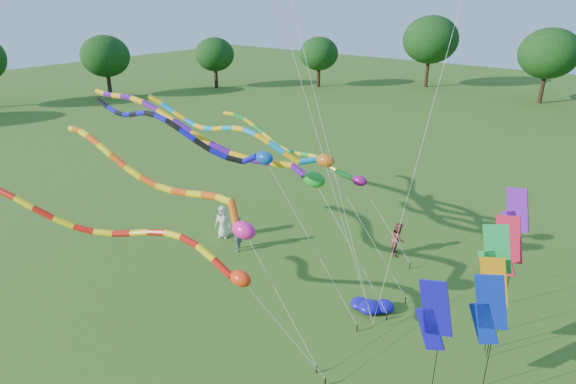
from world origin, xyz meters
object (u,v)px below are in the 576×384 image
Objects in this scene: tube_kite_orange at (170,185)px; person_b at (237,234)px; tube_kite_red at (142,240)px; person_c at (398,239)px; blue_nylon_heap at (375,305)px; person_a at (223,222)px.

tube_kite_orange is 7.90× the size of person_b.
tube_kite_orange is at bearing 102.88° from tube_kite_red.
tube_kite_orange is 11.52m from person_c.
blue_nylon_heap is (5.84, 6.68, -3.87)m from tube_kite_red.
tube_kite_red reaches higher than blue_nylon_heap.
tube_kite_orange is 9.69m from blue_nylon_heap.
blue_nylon_heap is at bearing 44.15° from person_b.
tube_kite_red is 8.81m from person_a.
tube_kite_red is 0.86× the size of tube_kite_orange.
person_b is at bearing 105.98° from person_c.
tube_kite_red is 8.78× the size of blue_nylon_heap.
person_b is (-2.09, 6.77, -3.18)m from tube_kite_red.
tube_kite_orange is 6.01m from person_b.
tube_kite_orange reaches higher than person_c.
tube_kite_orange is at bearing -36.37° from person_b.
person_a is at bearing -154.69° from person_b.
person_b is at bearing 179.38° from blue_nylon_heap.
person_a is 1.05× the size of person_c.
blue_nylon_heap is 0.77× the size of person_b.
tube_kite_orange is (-1.42, 2.47, 0.96)m from tube_kite_red.
tube_kite_red is 6.76× the size of person_b.
tube_kite_orange reaches higher than tube_kite_red.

